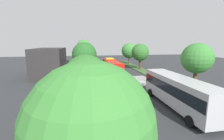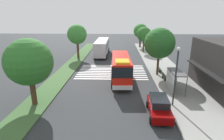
# 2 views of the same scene
# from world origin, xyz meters

# --- Properties ---
(ground_plane) EXTENTS (120.00, 120.00, 0.00)m
(ground_plane) POSITION_xyz_m (0.00, 0.00, 0.00)
(ground_plane) COLOR #2D3033
(sidewalk) EXTENTS (60.00, 5.53, 0.14)m
(sidewalk) POSITION_xyz_m (0.00, 8.89, 0.07)
(sidewalk) COLOR gray
(sidewalk) RESTS_ON ground_plane
(median_strip) EXTENTS (60.00, 3.00, 0.14)m
(median_strip) POSITION_xyz_m (0.00, -7.62, 0.07)
(median_strip) COLOR #3D6033
(median_strip) RESTS_ON ground_plane
(crosswalk) EXTENTS (7.65, 11.01, 0.01)m
(crosswalk) POSITION_xyz_m (-1.25, 0.00, 0.01)
(crosswalk) COLOR silver
(crosswalk) RESTS_ON ground_plane
(fire_truck) EXTENTS (9.70, 2.94, 3.75)m
(fire_truck) POSITION_xyz_m (2.99, 1.44, 2.02)
(fire_truck) COLOR red
(fire_truck) RESTS_ON ground_plane
(parked_car_west) EXTENTS (4.46, 2.19, 1.74)m
(parked_car_west) POSITION_xyz_m (11.87, 4.92, 0.89)
(parked_car_west) COLOR #720505
(parked_car_west) RESTS_ON ground_plane
(parked_car_mid) EXTENTS (4.27, 2.17, 1.69)m
(parked_car_mid) POSITION_xyz_m (23.17, 4.92, 0.88)
(parked_car_mid) COLOR black
(parked_car_mid) RESTS_ON ground_plane
(transit_bus) EXTENTS (11.23, 2.90, 3.44)m
(transit_bus) POSITION_xyz_m (-13.81, -2.75, 2.05)
(transit_bus) COLOR #B2B2B7
(transit_bus) RESTS_ON ground_plane
(bus_stop_shelter) EXTENTS (3.50, 1.40, 2.46)m
(bus_stop_shelter) POSITION_xyz_m (6.44, 7.73, 1.89)
(bus_stop_shelter) COLOR #4C4C51
(bus_stop_shelter) RESTS_ON sidewalk
(bench_near_shelter) EXTENTS (1.60, 0.50, 0.90)m
(bench_near_shelter) POSITION_xyz_m (2.44, 7.71, 0.59)
(bench_near_shelter) COLOR #2D472D
(bench_near_shelter) RESTS_ON sidewalk
(bench_west_of_shelter) EXTENTS (1.60, 0.50, 0.90)m
(bench_west_of_shelter) POSITION_xyz_m (-1.29, 7.71, 0.59)
(bench_west_of_shelter) COLOR #2D472D
(bench_west_of_shelter) RESTS_ON sidewalk
(street_lamp) EXTENTS (0.36, 0.36, 6.06)m
(street_lamp) POSITION_xyz_m (10.16, 6.72, 3.72)
(street_lamp) COLOR #2D2D30
(street_lamp) RESTS_ON sidewalk
(storefront_building) EXTENTS (11.41, 6.50, 6.01)m
(storefront_building) POSITION_xyz_m (6.43, 14.50, 3.00)
(storefront_building) COLOR #282626
(storefront_building) RESTS_ON ground_plane
(sidewalk_tree_far_west) EXTENTS (3.92, 3.92, 6.48)m
(sidewalk_tree_far_west) POSITION_xyz_m (-24.02, 7.12, 4.62)
(sidewalk_tree_far_west) COLOR #47301E
(sidewalk_tree_far_west) RESTS_ON sidewalk
(sidewalk_tree_west) EXTENTS (3.50, 3.50, 6.10)m
(sidewalk_tree_west) POSITION_xyz_m (-16.66, 7.12, 4.47)
(sidewalk_tree_west) COLOR #47301E
(sidewalk_tree_west) RESTS_ON sidewalk
(sidewalk_tree_center) EXTENTS (4.53, 4.53, 7.12)m
(sidewalk_tree_center) POSITION_xyz_m (0.31, 7.12, 4.98)
(sidewalk_tree_center) COLOR #47301E
(sidewalk_tree_center) RESTS_ON sidewalk
(sidewalk_tree_east) EXTENTS (4.87, 4.87, 8.08)m
(sidewalk_tree_east) POSITION_xyz_m (23.90, 7.12, 5.77)
(sidewalk_tree_east) COLOR #47301E
(sidewalk_tree_east) RESTS_ON sidewalk
(median_tree_far_west) EXTENTS (4.07, 4.07, 6.99)m
(median_tree_far_west) POSITION_xyz_m (-10.47, -7.62, 5.05)
(median_tree_far_west) COLOR #513823
(median_tree_far_west) RESTS_ON median_strip
(median_tree_west) EXTENTS (4.63, 4.63, 6.85)m
(median_tree_west) POSITION_xyz_m (10.45, -7.62, 4.64)
(median_tree_west) COLOR #47301E
(median_tree_west) RESTS_ON median_strip
(median_tree_center) EXTENTS (5.02, 5.02, 6.98)m
(median_tree_center) POSITION_xyz_m (20.55, -7.62, 4.61)
(median_tree_center) COLOR #513823
(median_tree_center) RESTS_ON median_strip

